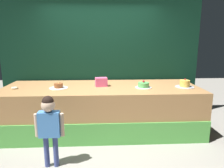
% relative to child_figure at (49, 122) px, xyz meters
% --- Properties ---
extents(ground_plane, '(12.00, 12.00, 0.00)m').
position_rel_child_figure_xyz_m(ground_plane, '(0.70, 0.54, -0.66)').
color(ground_plane, gray).
extents(stage_platform, '(3.69, 1.33, 0.87)m').
position_rel_child_figure_xyz_m(stage_platform, '(0.70, 1.19, -0.23)').
color(stage_platform, '#B27F4C').
rests_on(stage_platform, ground_plane).
extents(curtain_backdrop, '(4.34, 0.08, 2.64)m').
position_rel_child_figure_xyz_m(curtain_backdrop, '(0.70, 1.94, 0.66)').
color(curtain_backdrop, black).
rests_on(curtain_backdrop, ground_plane).
extents(child_figure, '(0.39, 0.18, 1.02)m').
position_rel_child_figure_xyz_m(child_figure, '(0.00, 0.00, 0.00)').
color(child_figure, '#3F4C8C').
rests_on(child_figure, ground_plane).
extents(pink_box, '(0.24, 0.18, 0.17)m').
position_rel_child_figure_xyz_m(pink_box, '(0.70, 1.21, 0.29)').
color(pink_box, '#EE5A8C').
rests_on(pink_box, stage_platform).
extents(donut, '(0.11, 0.11, 0.04)m').
position_rel_child_figure_xyz_m(donut, '(-0.87, 1.06, 0.23)').
color(donut, beige).
rests_on(donut, stage_platform).
extents(cake_left, '(0.34, 0.34, 0.12)m').
position_rel_child_figure_xyz_m(cake_left, '(-0.08, 1.09, 0.25)').
color(cake_left, white).
rests_on(cake_left, stage_platform).
extents(cake_center, '(0.30, 0.30, 0.14)m').
position_rel_child_figure_xyz_m(cake_center, '(1.49, 1.05, 0.26)').
color(cake_center, white).
rests_on(cake_center, stage_platform).
extents(cake_right, '(0.35, 0.35, 0.16)m').
position_rel_child_figure_xyz_m(cake_right, '(2.27, 1.06, 0.27)').
color(cake_right, silver).
rests_on(cake_right, stage_platform).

